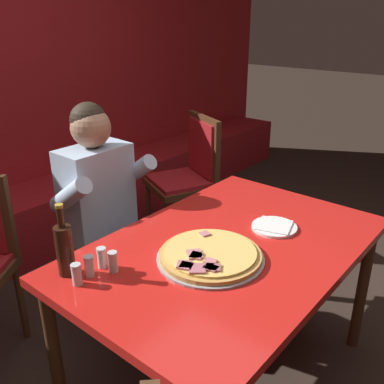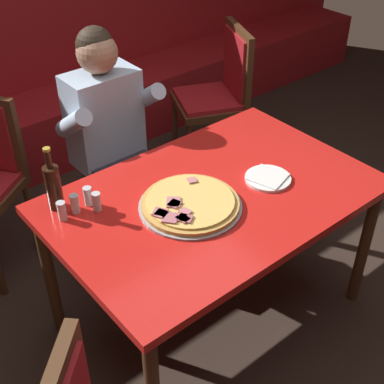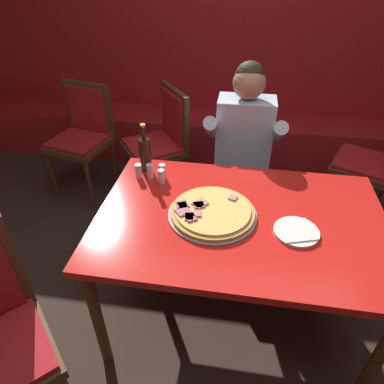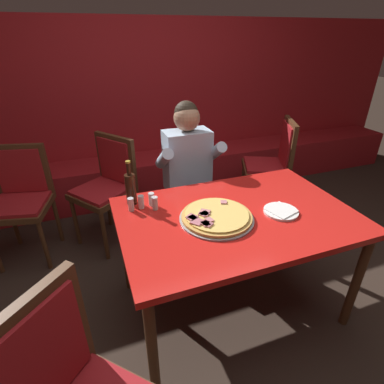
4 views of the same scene
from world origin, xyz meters
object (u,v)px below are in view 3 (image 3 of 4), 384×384
Objects in this scene: beer_bottle at (145,153)px; dining_chair_by_booth at (380,159)px; shaker_black_pepper at (162,172)px; pizza at (212,212)px; dining_chair_far_right at (162,138)px; shaker_red_pepper_flakes at (150,172)px; shaker_parmesan at (139,172)px; diner_seated_blue_shirt at (243,150)px; main_dining_table at (240,228)px; shaker_oregano at (161,177)px; plate_white_paper at (296,231)px; dining_chair_side_aisle at (83,132)px.

beer_bottle is 0.29× the size of dining_chair_by_booth.
shaker_black_pepper is 1.65m from dining_chair_by_booth.
beer_bottle is (-0.43, 0.36, 0.09)m from pizza.
dining_chair_by_booth is 1.03× the size of dining_chair_far_right.
pizza is at bearing -136.92° from dining_chair_by_booth.
dining_chair_far_right is at bearing 97.06° from beer_bottle.
dining_chair_far_right reaches higher than shaker_red_pepper_flakes.
shaker_parmesan is at bearing -171.40° from shaker_black_pepper.
main_dining_table is at bearing -88.79° from diner_seated_blue_shirt.
pizza is at bearing -176.06° from main_dining_table.
pizza is 0.39m from shaker_oregano.
diner_seated_blue_shirt is (-0.28, 0.86, -0.07)m from plate_white_paper.
main_dining_table is 1.43× the size of dining_chair_by_booth.
shaker_oregano is at bearing -82.26° from shaker_black_pepper.
shaker_red_pepper_flakes reaches higher than plate_white_paper.
dining_chair_side_aisle reaches higher than shaker_red_pepper_flakes.
diner_seated_blue_shirt reaches higher than beer_bottle.
diner_seated_blue_shirt is at bearing 52.05° from shaker_oregano.
beer_bottle reaches higher than plate_white_paper.
dining_chair_by_booth is at bearing -2.66° from dining_chair_side_aisle.
shaker_parmesan is 0.09× the size of dining_chair_side_aisle.
shaker_oregano is at bearing 157.07° from plate_white_paper.
dining_chair_by_booth is (1.58, 0.78, -0.22)m from shaker_parmesan.
beer_bottle is 0.12m from shaker_parmesan.
shaker_oregano is (-0.45, 0.22, 0.11)m from main_dining_table.
plate_white_paper is at bearing -21.61° from shaker_parmesan.
main_dining_table is 16.52× the size of shaker_oregano.
dining_chair_far_right is (-0.65, 0.33, -0.13)m from diner_seated_blue_shirt.
beer_bottle reaches higher than dining_chair_side_aisle.
shaker_black_pepper is 1.00× the size of shaker_oregano.
pizza is at bearing -37.01° from shaker_oregano.
dining_chair_by_booth is at bearing 57.17° from plate_white_paper.
pizza is at bearing -42.46° from shaker_black_pepper.
diner_seated_blue_shirt is at bearing 45.06° from shaker_red_pepper_flakes.
shaker_red_pepper_flakes is 0.07× the size of diner_seated_blue_shirt.
dining_chair_by_booth reaches higher than shaker_parmesan.
beer_bottle is (-0.57, 0.35, 0.19)m from main_dining_table.
diner_seated_blue_shirt is 1.28× the size of dining_chair_by_booth.
main_dining_table is at bearing -133.29° from dining_chair_by_booth.
pizza is 0.44× the size of dining_chair_by_booth.
beer_bottle is at bearing -142.15° from diner_seated_blue_shirt.
shaker_parmesan is (-0.60, 0.26, 0.11)m from main_dining_table.
shaker_black_pepper is 0.06m from shaker_oregano.
diner_seated_blue_shirt reaches higher than pizza.
dining_chair_side_aisle is (-0.91, 0.93, -0.24)m from shaker_oregano.
shaker_red_pepper_flakes is at bearing 7.61° from shaker_parmesan.
dining_chair_by_booth reaches higher than main_dining_table.
dining_chair_side_aisle is at bearing 134.57° from beer_bottle.
plate_white_paper is at bearing -52.10° from dining_chair_far_right.
shaker_parmesan is 1.20m from dining_chair_side_aisle.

